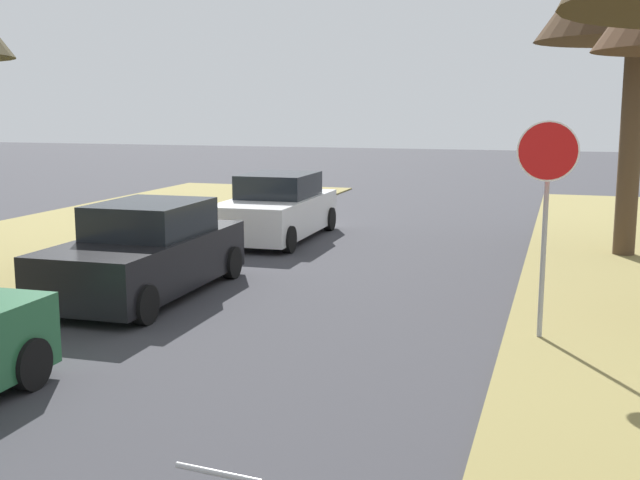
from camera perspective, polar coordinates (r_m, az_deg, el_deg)
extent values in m
cylinder|color=#9EA0A5|center=(11.22, 15.88, -1.05)|extent=(0.07, 0.40, 2.24)
cylinder|color=white|center=(10.84, 16.20, 6.21)|extent=(0.81, 0.15, 0.80)
cylinder|color=red|center=(10.84, 16.20, 6.21)|extent=(0.76, 0.16, 0.76)
cylinder|color=#4D3A27|center=(17.84, 21.56, 6.10)|extent=(0.45, 0.45, 4.46)
cylinder|color=#4D3A27|center=(17.82, 20.60, 15.61)|extent=(0.41, 1.15, 1.52)
cylinder|color=black|center=(9.58, -20.30, -8.43)|extent=(0.21, 0.60, 0.60)
cube|color=black|center=(13.63, -12.54, -1.51)|extent=(1.89, 4.43, 0.85)
cube|color=black|center=(13.70, -12.20, 1.55)|extent=(1.64, 2.05, 0.56)
cylinder|color=black|center=(11.87, -12.64, -4.60)|extent=(0.21, 0.60, 0.60)
cylinder|color=black|center=(12.79, -19.49, -3.90)|extent=(0.21, 0.60, 0.60)
cylinder|color=black|center=(14.76, -6.44, -1.64)|extent=(0.21, 0.60, 0.60)
cylinder|color=black|center=(15.51, -12.38, -1.25)|extent=(0.21, 0.60, 0.60)
cube|color=white|center=(19.01, -3.20, 1.83)|extent=(1.89, 4.43, 0.85)
cube|color=black|center=(19.14, -3.00, 4.00)|extent=(1.64, 2.05, 0.56)
cylinder|color=black|center=(17.23, -2.30, 0.04)|extent=(0.21, 0.60, 0.60)
cylinder|color=black|center=(17.86, -7.59, 0.31)|extent=(0.21, 0.60, 0.60)
cylinder|color=black|center=(20.35, 0.68, 1.53)|extent=(0.21, 0.60, 0.60)
cylinder|color=black|center=(20.88, -3.93, 1.72)|extent=(0.21, 0.60, 0.60)
cylinder|color=#9EA0A5|center=(5.08, -7.38, -16.43)|extent=(0.60, 0.10, 0.04)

